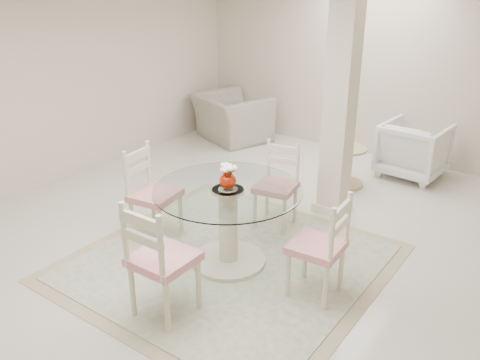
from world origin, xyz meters
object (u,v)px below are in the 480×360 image
Objects in this scene: dining_table at (228,226)px; side_table at (346,168)px; dining_chair_south at (156,253)px; dining_chair_west at (149,187)px; dining_chair_north at (278,179)px; column at (340,103)px; red_vase at (228,176)px; dining_chair_east at (325,240)px; recliner_taupe at (232,118)px; armchair_white at (413,150)px.

dining_table is 2.64× the size of side_table.
dining_chair_south is at bearing -87.64° from dining_table.
dining_chair_north is at bearing -49.58° from dining_chair_west.
dining_chair_south is 3.58m from side_table.
side_table is at bearing -91.28° from dining_chair_south.
column is 2.86m from dining_chair_south.
red_vase is 1.09m from dining_chair_east.
dining_chair_east is at bearing 157.15° from recliner_taupe.
red_vase reaches higher than armchair_white.
armchair_white reaches higher than side_table.
side_table is (0.10, 2.53, -0.71)m from red_vase.
red_vase is 1.08m from dining_chair_south.
dining_chair_north reaches higher than recliner_taupe.
armchair_white is at bearing -178.64° from dining_chair_east.
column is 1.12m from dining_chair_north.
dining_table is 1.03m from dining_chair_north.
column is 2.51× the size of dining_chair_north.
armchair_white is at bearing 54.47° from side_table.
red_vase reaches higher than recliner_taupe.
dining_table is at bearing 82.33° from armchair_white.
recliner_taupe is at bearing -137.03° from dining_chair_east.
dining_chair_east reaches higher than recliner_taupe.
dining_chair_south reaches higher than side_table.
dining_chair_west is 1.34× the size of armchair_white.
red_vase is (-0.30, -1.73, -0.39)m from column.
column is 4.97× the size of side_table.
dining_chair_north is 1.44m from dining_chair_west.
column is 10.74× the size of red_vase.
dining_chair_west reaches higher than dining_chair_north.
dining_chair_east is at bearing 2.61° from dining_table.
dining_chair_north is at bearing 93.03° from dining_table.
dining_chair_east is (0.71, -1.68, -0.77)m from column.
dining_chair_north is at bearing -95.90° from side_table.
dining_chair_south is at bearing -97.21° from dining_chair_north.
dining_table is 1.67× the size of armchair_white.
dining_chair_south is 1.41× the size of armchair_white.
side_table is (-0.92, 2.48, -0.33)m from dining_chair_east.
dining_chair_north reaches higher than dining_table.
red_vase is at bearing -92.24° from side_table.
recliner_taupe is (-1.32, 3.27, -0.22)m from dining_chair_west.
side_table is (0.10, 2.53, -0.17)m from dining_table.
dining_table is 2.54m from side_table.
dining_table is 1.19× the size of dining_chair_south.
dining_chair_north is 0.89× the size of dining_chair_south.
red_vase is at bearing -88.12° from dining_chair_south.
column is at bearing 53.18° from dining_chair_north.
dining_chair_west is at bearing -90.95° from dining_chair_east.
column is 1.99m from dining_table.
dining_chair_north is 1.25× the size of armchair_white.
red_vase is 1.09m from dining_chair_west.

